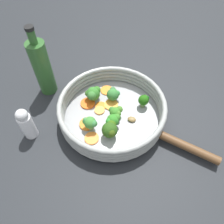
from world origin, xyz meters
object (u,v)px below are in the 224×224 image
object	(u,v)px
carrot_slice_3	(92,138)
mushroom_piece_0	(132,119)
carrot_slice_2	(111,105)
carrot_slice_5	(88,103)
broccoli_floret_4	(90,123)
broccoli_floret_1	(144,100)
carrot_slice_1	(101,106)
carrot_slice_4	(87,124)
broccoli_floret_2	(113,120)
broccoli_floret_3	(93,94)
broccoli_floret_6	(113,94)
carrot_slice_0	(107,90)
salt_shaker	(26,124)
oil_bottle	(42,67)
carrot_slice_6	(100,110)
skillet	(112,116)
broccoli_floret_0	(116,112)
broccoli_floret_5	(110,129)

from	to	relation	value
carrot_slice_3	mushroom_piece_0	size ratio (longest dim) A/B	1.61
carrot_slice_2	mushroom_piece_0	xyz separation A→B (m)	(0.00, 0.09, 0.00)
carrot_slice_5	broccoli_floret_4	xyz separation A→B (m)	(0.06, 0.08, 0.03)
carrot_slice_3	broccoli_floret_1	distance (m)	0.20
carrot_slice_1	carrot_slice_4	size ratio (longest dim) A/B	0.75
broccoli_floret_2	broccoli_floret_4	distance (m)	0.07
broccoli_floret_3	broccoli_floret_6	bearing A→B (deg)	133.60
carrot_slice_0	salt_shaker	distance (m)	0.28
carrot_slice_4	carrot_slice_1	bearing A→B (deg)	-166.16
carrot_slice_0	carrot_slice_2	world-z (taller)	same
oil_bottle	carrot_slice_2	bearing A→B (deg)	112.43
carrot_slice_6	broccoli_floret_4	bearing A→B (deg)	22.43
broccoli_floret_1	broccoli_floret_2	size ratio (longest dim) A/B	0.90
carrot_slice_5	mushroom_piece_0	bearing A→B (deg)	107.92
skillet	broccoli_floret_3	size ratio (longest dim) A/B	5.57
carrot_slice_1	broccoli_floret_2	xyz separation A→B (m)	(0.03, 0.08, 0.03)
broccoli_floret_2	broccoli_floret_4	size ratio (longest dim) A/B	1.01
broccoli_floret_3	carrot_slice_4	bearing A→B (deg)	34.74
carrot_slice_6	oil_bottle	bearing A→B (deg)	-77.08
carrot_slice_5	carrot_slice_6	xyz separation A→B (m)	(-0.01, 0.05, -0.00)
broccoli_floret_6	carrot_slice_1	bearing A→B (deg)	-10.17
carrot_slice_0	carrot_slice_6	world-z (taller)	carrot_slice_6
carrot_slice_3	carrot_slice_6	xyz separation A→B (m)	(-0.09, -0.06, 0.00)
broccoli_floret_0	broccoli_floret_3	distance (m)	0.10
carrot_slice_4	carrot_slice_6	distance (m)	0.06
skillet	carrot_slice_3	size ratio (longest dim) A/B	7.32
broccoli_floret_4	salt_shaker	size ratio (longest dim) A/B	0.44
carrot_slice_3	carrot_slice_2	bearing A→B (deg)	-161.33
broccoli_floret_0	mushroom_piece_0	size ratio (longest dim) A/B	1.63
broccoli_floret_5	broccoli_floret_3	bearing A→B (deg)	-114.95
carrot_slice_0	carrot_slice_5	world-z (taller)	carrot_slice_5
broccoli_floret_0	broccoli_floret_3	xyz separation A→B (m)	(-0.00, -0.10, 0.00)
skillet	carrot_slice_5	world-z (taller)	carrot_slice_5
skillet	carrot_slice_4	size ratio (longest dim) A/B	6.54
carrot_slice_1	broccoli_floret_5	xyz separation A→B (m)	(0.06, 0.10, 0.03)
carrot_slice_2	broccoli_floret_3	distance (m)	0.07
carrot_slice_3	broccoli_floret_0	distance (m)	0.11
carrot_slice_0	broccoli_floret_1	bearing A→B (deg)	103.87
skillet	carrot_slice_4	bearing A→B (deg)	-21.39
carrot_slice_0	mushroom_piece_0	distance (m)	0.15
carrot_slice_5	broccoli_floret_2	bearing A→B (deg)	86.34
carrot_slice_2	carrot_slice_4	distance (m)	0.11
carrot_slice_1	broccoli_floret_4	size ratio (longest dim) A/B	0.72
carrot_slice_5	oil_bottle	distance (m)	0.18
carrot_slice_6	broccoli_floret_0	xyz separation A→B (m)	(-0.02, 0.05, 0.02)
carrot_slice_4	salt_shaker	bearing A→B (deg)	-37.92
broccoli_floret_1	broccoli_floret_3	size ratio (longest dim) A/B	0.81
carrot_slice_5	broccoli_floret_6	distance (m)	0.09
broccoli_floret_1	mushroom_piece_0	world-z (taller)	broccoli_floret_1
carrot_slice_2	broccoli_floret_3	bearing A→B (deg)	-69.48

